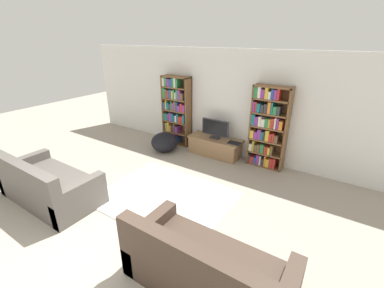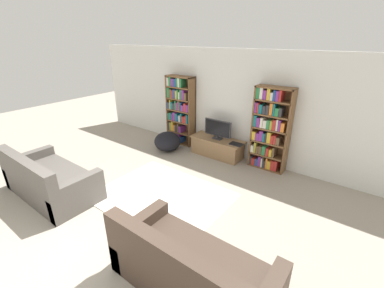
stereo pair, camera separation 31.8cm
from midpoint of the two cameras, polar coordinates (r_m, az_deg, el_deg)
ground_plane at (r=4.30m, az=-24.78°, el=-21.31°), size 18.00×18.00×0.00m
wall_back at (r=6.50m, az=5.67°, el=8.98°), size 8.80×0.06×2.60m
bookshelf_left at (r=7.15m, az=-4.89°, el=7.57°), size 0.82×0.30×1.89m
bookshelf_right at (r=6.00m, az=14.93°, el=3.48°), size 0.82×0.30×1.89m
tv_stand at (r=6.59m, az=3.67°, el=-0.56°), size 1.37×0.53×0.46m
television at (r=6.41m, az=3.76°, el=3.43°), size 0.73×0.16×0.49m
laptop at (r=6.22m, az=7.95°, el=0.20°), size 0.30×0.21×0.03m
area_rug at (r=5.04m, az=-7.91°, el=-11.69°), size 2.40×1.91×0.02m
couch_left_sectional at (r=5.56m, az=-30.77°, el=-8.01°), size 1.97×0.99×0.91m
couch_right_sofa at (r=3.39m, az=0.11°, el=-26.23°), size 1.99×0.94×0.91m
beanbag_ottoman at (r=6.86m, az=-7.47°, el=0.42°), size 0.70×0.70×0.51m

